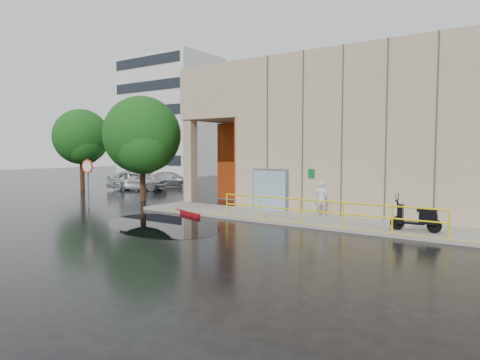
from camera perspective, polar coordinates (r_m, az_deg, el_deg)
The scene contains 15 objects.
ground at distance 17.50m, azimuth -6.62°, elevation -6.60°, with size 120.00×120.00×0.00m, color black.
sidewalk at distance 19.16m, azimuth 11.63°, elevation -5.50°, with size 20.00×3.00×0.15m, color gray.
building at distance 24.72m, azimuth 20.08°, elevation 6.06°, with size 20.00×10.17×8.00m.
guardrail at distance 17.74m, azimuth 10.69°, elevation -4.27°, with size 9.56×0.06×1.03m.
distant_building at distance 56.92m, azimuth -9.31°, elevation 8.27°, with size 12.00×8.08×15.00m.
person at distance 20.14m, azimuth 10.80°, elevation -2.43°, with size 0.61×0.40×1.66m, color silver.
scooter at distance 17.42m, azimuth 22.48°, elevation -3.72°, with size 1.85×0.69×1.41m.
stop_sign at distance 25.09m, azimuth -19.66°, elevation 0.94°, with size 0.82×0.17×2.73m.
red_curb at distance 21.38m, azimuth -7.08°, elevation -4.42°, with size 2.40×0.18×0.18m, color maroon.
puddle at distance 18.84m, azimuth -10.34°, elevation -5.87°, with size 6.93×4.27×0.01m, color black.
car_a at distance 35.22m, azimuth -13.53°, elevation -0.03°, with size 1.90×4.73×1.61m, color silver.
car_b at distance 38.60m, azimuth -13.88°, elevation 0.16°, with size 1.49×4.27×1.41m, color silver.
car_c at distance 38.08m, azimuth -9.25°, elevation 0.08°, with size 1.80×4.44×1.29m, color #9C9FA3.
tree_near at distance 27.55m, azimuth -12.92°, elevation 5.49°, with size 4.87×4.87×6.60m.
tree_far at distance 36.14m, azimuth -20.32°, elevation 5.15°, with size 4.37×4.37×6.46m.
Camera 1 is at (11.37, -12.91, 3.21)m, focal length 32.00 mm.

